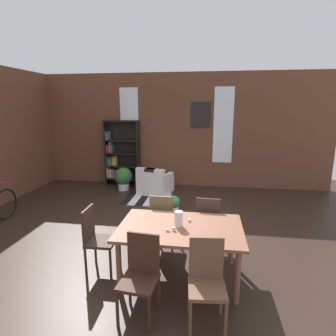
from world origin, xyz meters
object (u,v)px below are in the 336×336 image
(vase_on_table, at_px, (179,219))
(dining_chair_head_left, at_px, (97,237))
(dining_table, at_px, (180,232))
(bookshelf_tall, at_px, (120,154))
(armchair_white, at_px, (155,183))
(dining_chair_near_right, at_px, (207,279))
(potted_plant_corner, at_px, (123,178))
(dining_chair_far_right, at_px, (208,222))
(dining_chair_far_left, at_px, (162,219))
(potted_plant_by_shelf, at_px, (174,204))
(dining_chair_near_left, at_px, (141,273))

(vase_on_table, xyz_separation_m, dining_chair_head_left, (-1.18, -0.00, -0.35))
(dining_table, bearing_deg, bookshelf_tall, 117.28)
(dining_table, distance_m, vase_on_table, 0.19)
(dining_table, xyz_separation_m, armchair_white, (-1.09, 3.73, -0.40))
(dining_chair_near_right, relative_size, potted_plant_corner, 1.46)
(dining_table, height_order, dining_chair_head_left, dining_chair_head_left)
(dining_chair_head_left, xyz_separation_m, potted_plant_corner, (-0.83, 3.90, -0.15))
(dining_chair_far_right, bearing_deg, dining_chair_far_left, -179.99)
(dining_chair_far_left, relative_size, dining_chair_far_right, 1.00)
(dining_table, relative_size, dining_chair_near_right, 1.76)
(vase_on_table, xyz_separation_m, dining_chair_far_right, (0.39, 0.77, -0.35))
(potted_plant_by_shelf, bearing_deg, dining_chair_near_right, -76.42)
(dining_chair_near_right, relative_size, potted_plant_by_shelf, 2.32)
(dining_table, distance_m, dining_chair_near_right, 0.87)
(dining_table, bearing_deg, dining_chair_far_left, 116.04)
(dining_table, relative_size, dining_chair_head_left, 1.76)
(armchair_white, bearing_deg, dining_table, -73.76)
(dining_chair_near_right, bearing_deg, dining_table, 115.59)
(dining_chair_head_left, relative_size, potted_plant_corner, 1.46)
(dining_chair_head_left, bearing_deg, dining_chair_near_right, -25.96)
(dining_chair_near_right, bearing_deg, potted_plant_by_shelf, 103.58)
(dining_chair_near_left, bearing_deg, dining_chair_far_left, 90.29)
(dining_chair_near_right, xyz_separation_m, dining_chair_far_right, (0.00, 1.54, 0.00))
(vase_on_table, bearing_deg, dining_chair_head_left, -179.91)
(dining_chair_near_right, distance_m, dining_chair_far_left, 1.71)
(dining_chair_far_right, distance_m, potted_plant_corner, 3.95)
(vase_on_table, bearing_deg, potted_plant_by_shelf, 98.69)
(vase_on_table, distance_m, potted_plant_corner, 4.41)
(vase_on_table, bearing_deg, dining_chair_far_right, 62.85)
(vase_on_table, relative_size, dining_chair_far_right, 0.23)
(dining_chair_far_right, bearing_deg, potted_plant_corner, 127.63)
(dining_table, bearing_deg, potted_plant_corner, 117.63)
(dining_table, distance_m, bookshelf_tall, 5.00)
(dining_chair_far_left, bearing_deg, vase_on_table, -65.39)
(dining_table, height_order, dining_chair_far_left, dining_chair_far_left)
(dining_chair_far_right, bearing_deg, armchair_white, 116.22)
(dining_chair_near_left, bearing_deg, dining_table, 64.44)
(vase_on_table, height_order, armchair_white, vase_on_table)
(dining_chair_near_right, xyz_separation_m, armchair_white, (-1.45, 4.49, -0.23))
(potted_plant_by_shelf, bearing_deg, dining_chair_head_left, -109.66)
(potted_plant_corner, bearing_deg, dining_table, -62.37)
(dining_chair_far_left, distance_m, dining_chair_far_right, 0.75)
(bookshelf_tall, relative_size, potted_plant_corner, 2.99)
(dining_chair_near_left, relative_size, potted_plant_by_shelf, 2.32)
(bookshelf_tall, bearing_deg, dining_chair_near_right, -62.96)
(dining_chair_near_right, distance_m, dining_chair_far_right, 1.54)
(dining_chair_near_left, bearing_deg, dining_chair_head_left, 137.57)
(vase_on_table, xyz_separation_m, dining_chair_near_right, (0.39, -0.77, -0.35))
(dining_chair_far_left, height_order, bookshelf_tall, bookshelf_tall)
(dining_table, relative_size, armchair_white, 1.72)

